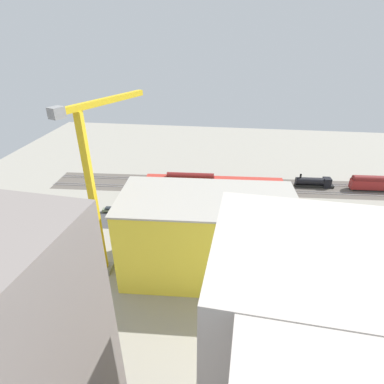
# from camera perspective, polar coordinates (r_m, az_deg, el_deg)

# --- Properties ---
(ground_plane) EXTENTS (203.70, 203.70, 0.00)m
(ground_plane) POSITION_cam_1_polar(r_m,az_deg,el_deg) (98.38, 4.39, -4.32)
(ground_plane) COLOR #9E998C
(ground_plane) RESTS_ON ground
(rail_bed) EXTENTS (127.91, 21.53, 0.01)m
(rail_bed) POSITION_cam_1_polar(r_m,az_deg,el_deg) (117.04, 5.00, 1.25)
(rail_bed) COLOR #5B544C
(rail_bed) RESTS_ON ground
(street_asphalt) EXTENTS (127.61, 15.54, 0.01)m
(street_asphalt) POSITION_cam_1_polar(r_m,az_deg,el_deg) (93.58, 4.18, -6.19)
(street_asphalt) COLOR #424244
(street_asphalt) RESTS_ON ground
(track_rails) EXTENTS (127.15, 15.11, 0.12)m
(track_rails) POSITION_cam_1_polar(r_m,az_deg,el_deg) (116.96, 5.01, 1.32)
(track_rails) COLOR #9E9EA8
(track_rails) RESTS_ON ground
(platform_canopy_near) EXTENTS (51.03, 7.35, 4.00)m
(platform_canopy_near) POSITION_cam_1_polar(r_m,az_deg,el_deg) (106.86, 5.44, 0.75)
(platform_canopy_near) COLOR #C63D2D
(platform_canopy_near) RESTS_ON ground
(platform_canopy_far) EXTENTS (50.88, 6.80, 4.27)m
(platform_canopy_far) POSITION_cam_1_polar(r_m,az_deg,el_deg) (112.94, 4.13, 2.53)
(platform_canopy_far) COLOR #B73328
(platform_canopy_far) RESTS_ON ground
(locomotive) EXTENTS (14.35, 3.47, 5.11)m
(locomotive) POSITION_cam_1_polar(r_m,az_deg,el_deg) (123.89, 22.13, 1.69)
(locomotive) COLOR black
(locomotive) RESTS_ON ground
(passenger_coach) EXTENTS (19.79, 3.99, 5.81)m
(passenger_coach) POSITION_cam_1_polar(r_m,az_deg,el_deg) (131.23, 31.68, 1.48)
(passenger_coach) COLOR black
(passenger_coach) RESTS_ON ground
(freight_coach_far) EXTENTS (18.32, 3.89, 6.21)m
(freight_coach_far) POSITION_cam_1_polar(r_m,az_deg,el_deg) (113.22, -0.31, 2.24)
(freight_coach_far) COLOR black
(freight_coach_far) RESTS_ON ground
(parked_car_0) EXTENTS (4.11, 1.82, 1.88)m
(parked_car_0) POSITION_cam_1_polar(r_m,az_deg,el_deg) (97.17, 14.80, -5.15)
(parked_car_0) COLOR black
(parked_car_0) RESTS_ON ground
(parked_car_1) EXTENTS (4.40, 2.01, 1.76)m
(parked_car_1) POSITION_cam_1_polar(r_m,az_deg,el_deg) (96.41, 10.12, -4.91)
(parked_car_1) COLOR black
(parked_car_1) RESTS_ON ground
(parked_car_2) EXTENTS (4.85, 1.96, 1.75)m
(parked_car_2) POSITION_cam_1_polar(r_m,az_deg,el_deg) (95.96, 5.81, -4.76)
(parked_car_2) COLOR black
(parked_car_2) RESTS_ON ground
(parked_car_3) EXTENTS (4.68, 1.89, 1.81)m
(parked_car_3) POSITION_cam_1_polar(r_m,az_deg,el_deg) (96.08, 1.17, -4.54)
(parked_car_3) COLOR black
(parked_car_3) RESTS_ON ground
(parked_car_4) EXTENTS (4.71, 1.86, 1.65)m
(parked_car_4) POSITION_cam_1_polar(r_m,az_deg,el_deg) (97.18, -2.75, -4.20)
(parked_car_4) COLOR black
(parked_car_4) RESTS_ON ground
(parked_car_5) EXTENTS (4.53, 1.85, 1.53)m
(parked_car_5) POSITION_cam_1_polar(r_m,az_deg,el_deg) (98.82, -6.93, -3.83)
(parked_car_5) COLOR black
(parked_car_5) RESTS_ON ground
(parked_car_6) EXTENTS (4.39, 1.89, 1.72)m
(parked_car_6) POSITION_cam_1_polar(r_m,az_deg,el_deg) (100.66, -11.28, -3.52)
(parked_car_6) COLOR black
(parked_car_6) RESTS_ON ground
(parked_car_7) EXTENTS (4.90, 2.09, 1.64)m
(parked_car_7) POSITION_cam_1_polar(r_m,az_deg,el_deg) (102.96, -15.20, -3.25)
(parked_car_7) COLOR black
(parked_car_7) RESTS_ON ground
(construction_building) EXTENTS (39.76, 20.44, 20.14)m
(construction_building) POSITION_cam_1_polar(r_m,az_deg,el_deg) (71.51, 2.79, -8.39)
(construction_building) COLOR yellow
(construction_building) RESTS_ON ground
(construction_roof_slab) EXTENTS (40.39, 21.07, 0.40)m
(construction_roof_slab) POSITION_cam_1_polar(r_m,az_deg,el_deg) (65.94, 2.99, -1.19)
(construction_roof_slab) COLOR #ADA89E
(construction_roof_slab) RESTS_ON construction_building
(tower_crane) EXTENTS (11.12, 23.10, 40.85)m
(tower_crane) POSITION_cam_1_polar(r_m,az_deg,el_deg) (68.49, -17.63, 1.69)
(tower_crane) COLOR gray
(tower_crane) RESTS_ON ground
(box_truck_0) EXTENTS (8.61, 3.11, 3.33)m
(box_truck_0) POSITION_cam_1_polar(r_m,az_deg,el_deg) (88.90, 0.03, -6.88)
(box_truck_0) COLOR black
(box_truck_0) RESTS_ON ground
(box_truck_1) EXTENTS (9.03, 3.51, 3.11)m
(box_truck_1) POSITION_cam_1_polar(r_m,az_deg,el_deg) (88.46, -0.95, -7.15)
(box_truck_1) COLOR black
(box_truck_1) RESTS_ON ground
(street_tree_0) EXTENTS (5.76, 5.76, 8.37)m
(street_tree_0) POSITION_cam_1_polar(r_m,az_deg,el_deg) (88.23, 16.86, -5.55)
(street_tree_0) COLOR brown
(street_tree_0) RESTS_ON ground
(street_tree_1) EXTENTS (6.30, 6.30, 9.00)m
(street_tree_1) POSITION_cam_1_polar(r_m,az_deg,el_deg) (87.68, -2.48, -4.16)
(street_tree_1) COLOR brown
(street_tree_1) RESTS_ON ground
(street_tree_2) EXTENTS (5.80, 5.80, 8.58)m
(street_tree_2) POSITION_cam_1_polar(r_m,az_deg,el_deg) (93.56, 29.60, -6.13)
(street_tree_2) COLOR brown
(street_tree_2) RESTS_ON ground
(street_tree_3) EXTENTS (5.18, 5.18, 7.78)m
(street_tree_3) POSITION_cam_1_polar(r_m,az_deg,el_deg) (88.36, -5.78, -4.52)
(street_tree_3) COLOR brown
(street_tree_3) RESTS_ON ground
(traffic_light) EXTENTS (0.50, 0.36, 6.89)m
(traffic_light) POSITION_cam_1_polar(r_m,az_deg,el_deg) (89.73, -8.07, -4.59)
(traffic_light) COLOR #333333
(traffic_light) RESTS_ON ground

